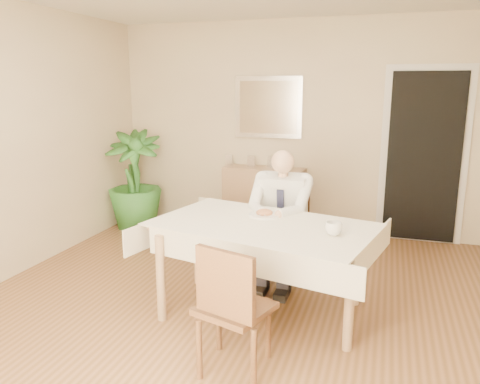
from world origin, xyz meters
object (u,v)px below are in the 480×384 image
(dining_table, at_px, (263,234))
(chair_far, at_px, (286,224))
(chair_near, at_px, (231,304))
(sideboard, at_px, (264,199))
(potted_palm, at_px, (134,179))
(seated_man, at_px, (279,212))
(coffee_mug, at_px, (334,229))

(dining_table, distance_m, chair_far, 0.90)
(chair_near, distance_m, sideboard, 3.11)
(dining_table, relative_size, sideboard, 1.91)
(sideboard, relative_size, potted_palm, 0.80)
(seated_man, relative_size, coffee_mug, 10.14)
(dining_table, xyz_separation_m, potted_palm, (-2.20, 1.81, -0.04))
(chair_far, bearing_deg, coffee_mug, -63.96)
(coffee_mug, xyz_separation_m, sideboard, (-1.12, 2.28, -0.40))
(chair_far, height_order, potted_palm, potted_palm)
(dining_table, relative_size, coffee_mug, 15.77)
(chair_far, distance_m, seated_man, 0.35)
(dining_table, bearing_deg, coffee_mug, 1.26)
(chair_far, bearing_deg, sideboard, 109.99)
(seated_man, xyz_separation_m, sideboard, (-0.56, 1.57, -0.29))
(sideboard, height_order, potted_palm, potted_palm)
(coffee_mug, bearing_deg, sideboard, 116.19)
(dining_table, distance_m, sideboard, 2.25)
(sideboard, bearing_deg, chair_far, -62.74)
(coffee_mug, relative_size, potted_palm, 0.10)
(coffee_mug, bearing_deg, potted_palm, 145.18)
(seated_man, distance_m, sideboard, 1.69)
(coffee_mug, xyz_separation_m, potted_palm, (-2.76, 1.92, -0.17))
(seated_man, xyz_separation_m, coffee_mug, (0.56, -0.71, 0.11))
(chair_far, xyz_separation_m, potted_palm, (-2.20, 0.93, 0.13))
(chair_far, height_order, chair_near, chair_far)
(chair_far, relative_size, coffee_mug, 7.23)
(chair_near, bearing_deg, chair_far, 108.73)
(seated_man, bearing_deg, sideboard, 109.55)
(chair_near, xyz_separation_m, potted_palm, (-2.24, 2.70, 0.14))
(dining_table, height_order, chair_near, chair_near)
(seated_man, height_order, sideboard, seated_man)
(seated_man, relative_size, potted_palm, 0.99)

